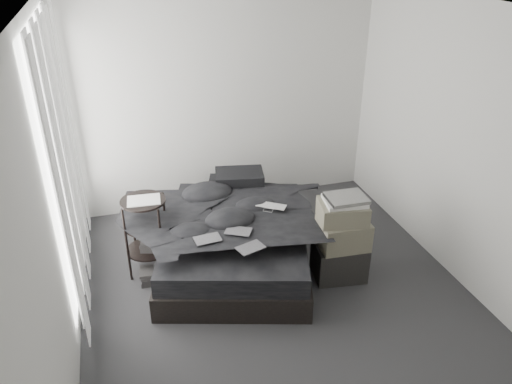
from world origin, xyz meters
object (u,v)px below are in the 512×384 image
object	(u,v)px
laptop	(270,202)
bed	(236,251)
box_lower	(339,260)
side_stand	(147,236)

from	to	relation	value
laptop	bed	bearing A→B (deg)	-154.50
box_lower	bed	bearing A→B (deg)	151.15
laptop	side_stand	distance (m)	1.27
bed	laptop	world-z (taller)	laptop
side_stand	box_lower	distance (m)	1.93
side_stand	laptop	bearing A→B (deg)	-8.31
bed	side_stand	size ratio (longest dim) A/B	2.35
laptop	box_lower	world-z (taller)	laptop
laptop	box_lower	xyz separation A→B (m)	(0.58, -0.46, -0.51)
bed	box_lower	xyz separation A→B (m)	(0.93, -0.51, 0.05)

